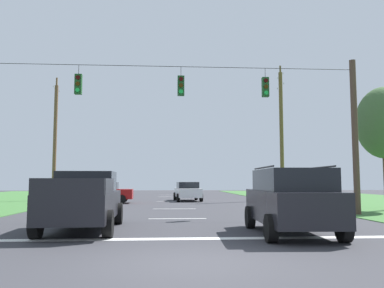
{
  "coord_description": "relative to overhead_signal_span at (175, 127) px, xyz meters",
  "views": [
    {
      "loc": [
        -0.51,
        -8.11,
        1.63
      ],
      "look_at": [
        0.75,
        11.26,
        3.42
      ],
      "focal_mm": 37.38,
      "sensor_mm": 36.0,
      "label": 1
    }
  ],
  "objects": [
    {
      "name": "lane_dash_2",
      "position": [
        0.09,
        13.14,
        -4.14
      ],
      "size": [
        2.5,
        0.15,
        0.01
      ],
      "primitive_type": "cube",
      "rotation": [
        0.0,
        0.0,
        1.57
      ],
      "color": "white",
      "rests_on": "ground"
    },
    {
      "name": "ground_plane",
      "position": [
        0.09,
        -10.59,
        -4.15
      ],
      "size": [
        120.0,
        120.0,
        0.0
      ],
      "primitive_type": "plane",
      "color": "#333338"
    },
    {
      "name": "lane_dash_1",
      "position": [
        0.09,
        4.74,
        -4.14
      ],
      "size": [
        2.5,
        0.15,
        0.01
      ],
      "primitive_type": "cube",
      "rotation": [
        0.0,
        0.0,
        1.57
      ],
      "color": "white",
      "rests_on": "ground"
    },
    {
      "name": "tree_roadside_left",
      "position": [
        11.62,
        2.42,
        0.66
      ],
      "size": [
        3.02,
        3.02,
        6.83
      ],
      "color": "brown",
      "rests_on": "ground"
    },
    {
      "name": "utility_pole_near_left",
      "position": [
        -9.61,
        14.82,
        0.8
      ],
      "size": [
        0.3,
        1.78,
        10.24
      ],
      "color": "brown",
      "rests_on": "ground"
    },
    {
      "name": "utility_pole_mid_right",
      "position": [
        9.27,
        14.06,
        1.52
      ],
      "size": [
        0.32,
        1.91,
        11.41
      ],
      "color": "brown",
      "rests_on": "ground"
    },
    {
      "name": "distant_car_crossing_white",
      "position": [
        1.35,
        13.9,
        -3.36
      ],
      "size": [
        2.25,
        4.41,
        1.52
      ],
      "color": "silver",
      "rests_on": "ground"
    },
    {
      "name": "lane_dash_4",
      "position": [
        0.09,
        27.45,
        -4.14
      ],
      "size": [
        2.5,
        0.15,
        0.01
      ],
      "primitive_type": "cube",
      "rotation": [
        0.0,
        0.0,
        1.57
      ],
      "color": "white",
      "rests_on": "ground"
    },
    {
      "name": "pickup_truck",
      "position": [
        -3.14,
        -5.08,
        -3.18
      ],
      "size": [
        2.44,
        5.47,
        1.95
      ],
      "color": "black",
      "rests_on": "ground"
    },
    {
      "name": "lane_dash_3",
      "position": [
        0.09,
        22.35,
        -4.14
      ],
      "size": [
        2.5,
        0.15,
        0.01
      ],
      "primitive_type": "cube",
      "rotation": [
        0.0,
        0.0,
        1.57
      ],
      "color": "white",
      "rests_on": "ground"
    },
    {
      "name": "overhead_signal_span",
      "position": [
        0.0,
        0.0,
        0.0
      ],
      "size": [
        17.79,
        0.31,
        7.56
      ],
      "color": "#503B30",
      "rests_on": "ground"
    },
    {
      "name": "stop_bar_stripe",
      "position": [
        0.09,
        -7.27,
        -4.14
      ],
      "size": [
        14.94,
        0.45,
        0.01
      ],
      "primitive_type": "cube",
      "color": "white",
      "rests_on": "ground"
    },
    {
      "name": "suv_black",
      "position": [
        3.4,
        -6.61,
        -3.08
      ],
      "size": [
        2.37,
        4.87,
        2.05
      ],
      "color": "black",
      "rests_on": "ground"
    },
    {
      "name": "lane_dash_0",
      "position": [
        0.09,
        -1.27,
        -4.14
      ],
      "size": [
        2.5,
        0.15,
        0.01
      ],
      "primitive_type": "cube",
      "rotation": [
        0.0,
        0.0,
        1.57
      ],
      "color": "white",
      "rests_on": "ground"
    },
    {
      "name": "distant_car_oncoming",
      "position": [
        -4.97,
        10.8,
        -3.36
      ],
      "size": [
        4.34,
        2.11,
        1.52
      ],
      "color": "maroon",
      "rests_on": "ground"
    }
  ]
}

